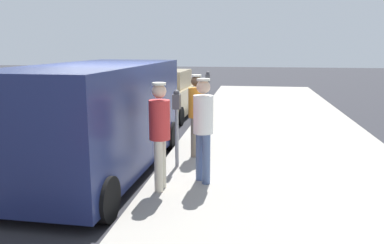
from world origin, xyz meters
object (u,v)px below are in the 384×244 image
object	(u,v)px
pedestrian_in_white	(203,123)
parking_meter_far	(208,86)
parked_van	(99,116)
parked_sedan_ahead	(165,95)
pedestrian_in_orange	(196,110)
pedestrian_in_red	(160,129)
parking_meter_near	(177,115)

from	to	relation	value
pedestrian_in_white	parking_meter_far	bearing A→B (deg)	95.57
parking_meter_far	parked_van	bearing A→B (deg)	-104.74
parked_van	parked_sedan_ahead	distance (m)	6.56
pedestrian_in_orange	pedestrian_in_red	world-z (taller)	pedestrian_in_red
parking_meter_near	parked_van	bearing A→B (deg)	-172.00
parking_meter_near	parking_meter_far	bearing A→B (deg)	90.00
parked_van	parked_sedan_ahead	xyz separation A→B (m)	(-0.11, 6.54, -0.41)
parking_meter_near	parked_sedan_ahead	xyz separation A→B (m)	(-1.61, 6.33, -0.43)
pedestrian_in_red	parked_sedan_ahead	distance (m)	7.80
parking_meter_near	parked_van	xyz separation A→B (m)	(-1.50, -0.21, -0.03)
parking_meter_far	parking_meter_near	bearing A→B (deg)	-90.00
parking_meter_near	parked_sedan_ahead	bearing A→B (deg)	104.27
parking_meter_near	pedestrian_in_orange	size ratio (longest dim) A/B	0.87
parking_meter_far	parked_sedan_ahead	xyz separation A→B (m)	(-1.61, 0.84, -0.43)
pedestrian_in_orange	parked_sedan_ahead	size ratio (longest dim) A/B	0.39
parked_van	parked_sedan_ahead	world-z (taller)	parked_van
parking_meter_near	parked_van	size ratio (longest dim) A/B	0.29
parking_meter_far	pedestrian_in_red	distance (m)	6.78
parking_meter_near	parked_sedan_ahead	distance (m)	6.55
pedestrian_in_orange	pedestrian_in_white	distance (m)	1.68
parking_meter_near	pedestrian_in_red	size ratio (longest dim) A/B	0.86
parking_meter_near	parked_sedan_ahead	size ratio (longest dim) A/B	0.34
parking_meter_far	pedestrian_in_white	size ratio (longest dim) A/B	0.84
pedestrian_in_orange	pedestrian_in_red	distance (m)	2.14
parking_meter_far	pedestrian_in_white	xyz separation A→B (m)	(0.62, -6.31, 0.02)
pedestrian_in_orange	parking_meter_far	bearing A→B (deg)	93.31
pedestrian_in_red	parked_sedan_ahead	bearing A→B (deg)	101.68
parking_meter_far	pedestrian_in_red	world-z (taller)	pedestrian_in_red
pedestrian_in_orange	pedestrian_in_white	xyz separation A→B (m)	(0.35, -1.64, 0.04)
pedestrian_in_red	pedestrian_in_white	xyz separation A→B (m)	(0.65, 0.47, 0.02)
pedestrian_in_red	parking_meter_far	bearing A→B (deg)	89.71
pedestrian_in_orange	parked_sedan_ahead	world-z (taller)	pedestrian_in_orange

